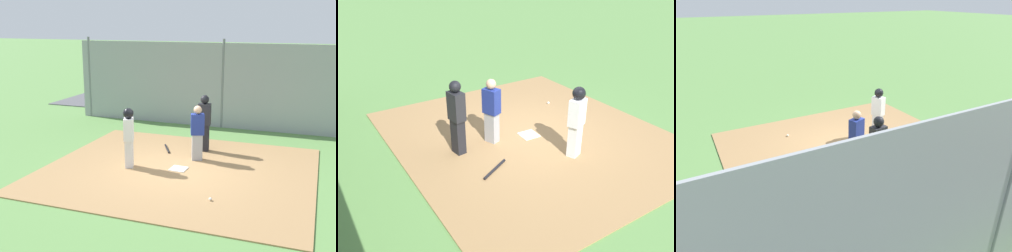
{
  "view_description": "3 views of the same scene",
  "coord_description": "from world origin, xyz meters",
  "views": [
    {
      "loc": [
        -3.49,
        10.29,
        3.99
      ],
      "look_at": [
        0.62,
        -0.84,
        1.0
      ],
      "focal_mm": 44.78,
      "sensor_mm": 36.0,
      "label": 1
    },
    {
      "loc": [
        6.5,
        -4.87,
        4.31
      ],
      "look_at": [
        0.5,
        -1.01,
        0.77
      ],
      "focal_mm": 38.16,
      "sensor_mm": 36.0,
      "label": 2
    },
    {
      "loc": [
        -4.16,
        -7.28,
        4.45
      ],
      "look_at": [
        -0.29,
        -0.33,
        0.97
      ],
      "focal_mm": 32.06,
      "sensor_mm": 36.0,
      "label": 3
    }
  ],
  "objects": [
    {
      "name": "ground_plane",
      "position": [
        0.0,
        0.0,
        0.0
      ],
      "size": [
        140.0,
        140.0,
        0.0
      ],
      "primitive_type": "plane",
      "color": "#5B8947"
    },
    {
      "name": "dirt_infield",
      "position": [
        0.0,
        0.0,
        0.01
      ],
      "size": [
        7.2,
        6.4,
        0.03
      ],
      "primitive_type": "cube",
      "color": "#9E774C",
      "rests_on": "ground_plane"
    },
    {
      "name": "home_plate",
      "position": [
        0.0,
        0.0,
        0.04
      ],
      "size": [
        0.46,
        0.46,
        0.02
      ],
      "primitive_type": "cube",
      "rotation": [
        0.0,
        0.0,
        -0.05
      ],
      "color": "white",
      "rests_on": "dirt_infield"
    },
    {
      "name": "catcher",
      "position": [
        -0.24,
        -0.95,
        0.87
      ],
      "size": [
        0.45,
        0.38,
        1.61
      ],
      "rotation": [
        0.0,
        0.0,
        1.93
      ],
      "color": "#9E9EA3",
      "rests_on": "dirt_infield"
    },
    {
      "name": "umpire",
      "position": [
        -0.19,
        -1.88,
        0.96
      ],
      "size": [
        0.41,
        0.31,
        1.76
      ],
      "rotation": [
        0.0,
        0.0,
        1.7
      ],
      "color": "black",
      "rests_on": "dirt_infield"
    },
    {
      "name": "runner",
      "position": [
        1.35,
        0.29,
        0.99
      ],
      "size": [
        0.38,
        0.45,
        1.67
      ],
      "rotation": [
        0.0,
        0.0,
        3.51
      ],
      "color": "silver",
      "rests_on": "dirt_infield"
    },
    {
      "name": "baseball_bat",
      "position": [
        0.92,
        -1.57,
        0.06
      ],
      "size": [
        0.45,
        0.77,
        0.06
      ],
      "primitive_type": "cylinder",
      "rotation": [
        0.0,
        1.57,
        2.06
      ],
      "color": "black",
      "rests_on": "dirt_infield"
    },
    {
      "name": "baseball",
      "position": [
        -1.35,
        1.72,
        0.07
      ],
      "size": [
        0.07,
        0.07,
        0.07
      ],
      "primitive_type": "sphere",
      "color": "white",
      "rests_on": "dirt_infield"
    }
  ]
}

